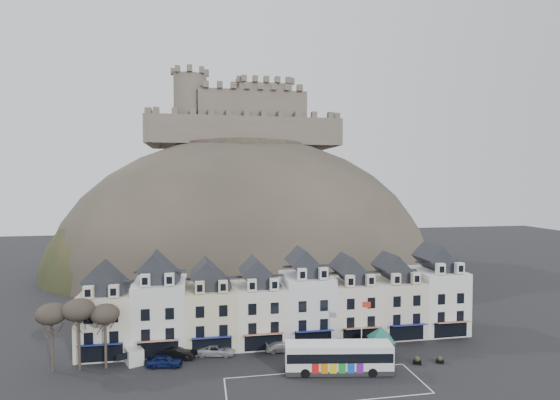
% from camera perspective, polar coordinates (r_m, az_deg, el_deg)
% --- Properties ---
extents(ground, '(300.00, 300.00, 0.00)m').
position_cam_1_polar(ground, '(51.31, 4.05, -23.80)').
color(ground, black).
rests_on(ground, ground).
extents(coach_bay_markings, '(22.00, 7.50, 0.01)m').
position_cam_1_polar(coach_bay_markings, '(52.87, 5.96, -22.97)').
color(coach_bay_markings, silver).
rests_on(coach_bay_markings, ground).
extents(townhouse_terrace, '(54.40, 9.35, 11.80)m').
position_cam_1_polar(townhouse_terrace, '(64.03, 0.55, -13.28)').
color(townhouse_terrace, beige).
rests_on(townhouse_terrace, ground).
extents(castle_hill, '(100.00, 76.00, 68.00)m').
position_cam_1_polar(castle_hill, '(116.42, -3.88, -8.68)').
color(castle_hill, '#312C26').
rests_on(castle_hill, ground).
extents(castle, '(50.20, 22.20, 22.00)m').
position_cam_1_polar(castle, '(122.31, -4.66, 10.73)').
color(castle, brown).
rests_on(castle, ground).
extents(tree_left_far, '(3.61, 3.61, 8.24)m').
position_cam_1_polar(tree_left_far, '(59.90, -27.67, -13.11)').
color(tree_left_far, '#312A1F').
rests_on(tree_left_far, ground).
extents(tree_left_mid, '(3.78, 3.78, 8.64)m').
position_cam_1_polar(tree_left_mid, '(59.00, -24.83, -12.94)').
color(tree_left_mid, '#312A1F').
rests_on(tree_left_mid, ground).
extents(tree_left_near, '(3.43, 3.43, 7.84)m').
position_cam_1_polar(tree_left_near, '(58.52, -21.89, -13.72)').
color(tree_left_near, '#312A1F').
rests_on(tree_left_near, ground).
extents(bus, '(12.90, 4.89, 3.56)m').
position_cam_1_polar(bus, '(55.32, 7.63, -19.56)').
color(bus, '#262628').
rests_on(bus, ground).
extents(bus_shelter, '(6.16, 6.16, 4.00)m').
position_cam_1_polar(bus_shelter, '(60.01, 13.07, -16.64)').
color(bus_shelter, black).
rests_on(bus_shelter, ground).
extents(red_buoy, '(1.73, 1.73, 2.14)m').
position_cam_1_polar(red_buoy, '(57.39, 13.29, -19.70)').
color(red_buoy, black).
rests_on(red_buoy, ground).
extents(flagpole, '(1.15, 0.28, 8.05)m').
position_cam_1_polar(flagpole, '(57.15, 10.70, -16.03)').
color(flagpole, silver).
rests_on(flagpole, ground).
extents(white_van, '(3.33, 4.62, 1.93)m').
position_cam_1_polar(white_van, '(61.21, -18.74, -18.45)').
color(white_van, silver).
rests_on(white_van, ground).
extents(planter_west, '(1.10, 0.86, 0.98)m').
position_cam_1_polar(planter_west, '(60.08, 17.47, -19.35)').
color(planter_west, black).
rests_on(planter_west, ground).
extents(planter_east, '(1.00, 0.75, 0.90)m').
position_cam_1_polar(planter_east, '(61.23, 20.16, -19.00)').
color(planter_east, black).
rests_on(planter_east, ground).
extents(car_navy, '(4.51, 2.35, 1.46)m').
position_cam_1_polar(car_navy, '(58.53, -14.85, -19.65)').
color(car_navy, '#0D1743').
rests_on(car_navy, ground).
extents(car_black, '(4.84, 2.58, 1.52)m').
position_cam_1_polar(car_black, '(60.42, -13.29, -18.88)').
color(car_black, black).
rests_on(car_black, ground).
extents(car_silver, '(5.13, 3.13, 1.35)m').
position_cam_1_polar(car_silver, '(60.72, -8.28, -18.81)').
color(car_silver, '#B5B8BE').
rests_on(car_silver, ground).
extents(car_white, '(4.44, 1.88, 1.28)m').
position_cam_1_polar(car_white, '(61.31, 0.23, -18.61)').
color(car_white, silver).
rests_on(car_white, ground).
extents(car_maroon, '(3.94, 1.61, 1.34)m').
position_cam_1_polar(car_maroon, '(61.92, 1.91, -18.36)').
color(car_maroon, '#601005').
rests_on(car_maroon, ground).
extents(car_charcoal, '(4.05, 1.74, 1.30)m').
position_cam_1_polar(car_charcoal, '(62.51, 8.36, -18.20)').
color(car_charcoal, black).
rests_on(car_charcoal, ground).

